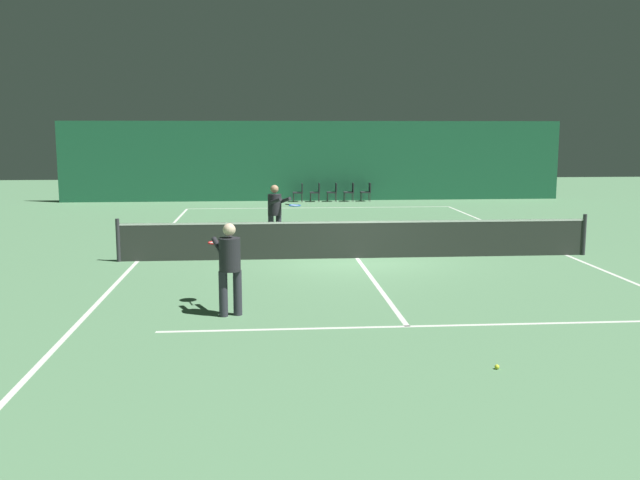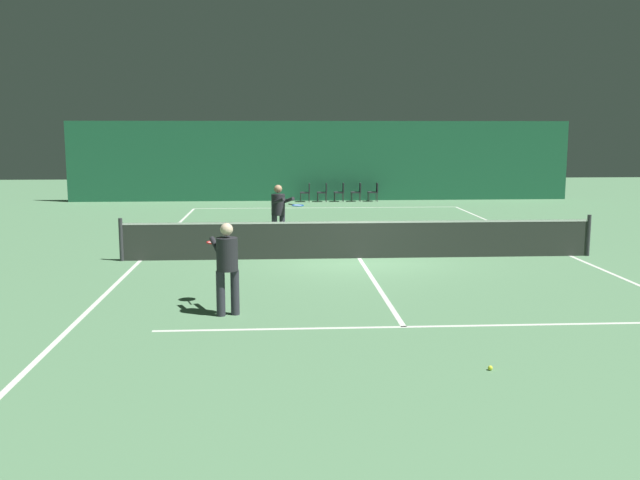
{
  "view_description": "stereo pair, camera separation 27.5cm",
  "coord_description": "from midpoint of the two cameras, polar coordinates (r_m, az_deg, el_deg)",
  "views": [
    {
      "loc": [
        -2.37,
        -17.7,
        3.23
      ],
      "look_at": [
        -1.18,
        -2.96,
        0.94
      ],
      "focal_mm": 40.0,
      "sensor_mm": 36.0,
      "label": 1
    },
    {
      "loc": [
        -2.09,
        -17.72,
        3.23
      ],
      "look_at": [
        -1.18,
        -2.96,
        0.94
      ],
      "focal_mm": 40.0,
      "sensor_mm": 36.0,
      "label": 2
    }
  ],
  "objects": [
    {
      "name": "court_line_baseline_far",
      "position": [
        29.87,
        0.78,
        2.6
      ],
      "size": [
        11.0,
        0.1,
        0.0
      ],
      "color": "silver",
      "rests_on": "ground"
    },
    {
      "name": "player_near",
      "position": [
        12.53,
        -6.85,
        -1.72
      ],
      "size": [
        0.72,
        1.38,
        1.64
      ],
      "rotation": [
        0.0,
        0.0,
        1.86
      ],
      "color": "#2D2D38",
      "rests_on": "ground"
    },
    {
      "name": "player_far",
      "position": [
        20.26,
        -2.91,
        2.43
      ],
      "size": [
        1.03,
        1.34,
        1.69
      ],
      "rotation": [
        0.0,
        0.0,
        -1.01
      ],
      "color": "#2D2D38",
      "rests_on": "ground"
    },
    {
      "name": "court_line_service_far",
      "position": [
        24.43,
        1.74,
        1.21
      ],
      "size": [
        8.25,
        0.1,
        0.0
      ],
      "color": "silver",
      "rests_on": "ground"
    },
    {
      "name": "ground_plane",
      "position": [
        18.14,
        3.59,
        -1.47
      ],
      "size": [
        60.0,
        60.0,
        0.0
      ],
      "primitive_type": "plane",
      "color": "#56845B"
    },
    {
      "name": "court_line_sideline_right",
      "position": [
        19.59,
        19.77,
        -1.2
      ],
      "size": [
        0.1,
        23.8,
        0.0
      ],
      "color": "silver",
      "rests_on": "ground"
    },
    {
      "name": "courtside_chair_3",
      "position": [
        32.54,
        3.26,
        3.95
      ],
      "size": [
        0.44,
        0.44,
        0.84
      ],
      "rotation": [
        0.0,
        0.0,
        -1.57
      ],
      "color": "#2D2D2D",
      "rests_on": "ground"
    },
    {
      "name": "courtside_chair_1",
      "position": [
        32.39,
        0.53,
        3.94
      ],
      "size": [
        0.44,
        0.44,
        0.84
      ],
      "rotation": [
        0.0,
        0.0,
        -1.57
      ],
      "color": "#2D2D2D",
      "rests_on": "ground"
    },
    {
      "name": "courtside_chair_2",
      "position": [
        32.46,
        1.9,
        3.95
      ],
      "size": [
        0.44,
        0.44,
        0.84
      ],
      "rotation": [
        0.0,
        0.0,
        -1.57
      ],
      "color": "#2D2D2D",
      "rests_on": "ground"
    },
    {
      "name": "tennis_ball",
      "position": [
        10.12,
        14.24,
        -9.89
      ],
      "size": [
        0.07,
        0.07,
        0.07
      ],
      "color": "#D1DB33",
      "rests_on": "ground"
    },
    {
      "name": "court_line_service_near",
      "position": [
        11.97,
        7.39,
        -6.91
      ],
      "size": [
        8.25,
        0.1,
        0.0
      ],
      "color": "silver",
      "rests_on": "ground"
    },
    {
      "name": "backdrop_curtain",
      "position": [
        32.85,
        0.37,
        6.34
      ],
      "size": [
        23.0,
        0.12,
        3.63
      ],
      "color": "#1E5B3D",
      "rests_on": "ground"
    },
    {
      "name": "courtside_chair_4",
      "position": [
        32.64,
        4.61,
        3.95
      ],
      "size": [
        0.44,
        0.44,
        0.84
      ],
      "rotation": [
        0.0,
        0.0,
        -1.57
      ],
      "color": "#2D2D2D",
      "rests_on": "ground"
    },
    {
      "name": "courtside_chair_0",
      "position": [
        32.35,
        -0.84,
        3.94
      ],
      "size": [
        0.44,
        0.44,
        0.84
      ],
      "rotation": [
        0.0,
        0.0,
        -1.57
      ],
      "color": "#2D2D2D",
      "rests_on": "ground"
    },
    {
      "name": "court_line_centre",
      "position": [
        18.14,
        3.59,
        -1.46
      ],
      "size": [
        0.1,
        12.8,
        0.0
      ],
      "color": "silver",
      "rests_on": "ground"
    },
    {
      "name": "tennis_net",
      "position": [
        18.06,
        3.61,
        0.13
      ],
      "size": [
        12.0,
        0.1,
        1.07
      ],
      "color": "#2D332D",
      "rests_on": "ground"
    },
    {
      "name": "court_line_sideline_left",
      "position": [
        18.3,
        -13.77,
        -1.61
      ],
      "size": [
        0.1,
        23.8,
        0.0
      ],
      "color": "silver",
      "rests_on": "ground"
    }
  ]
}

